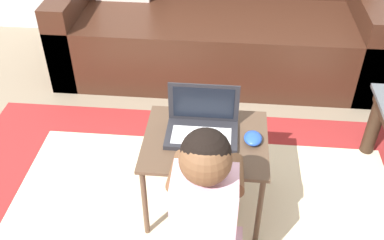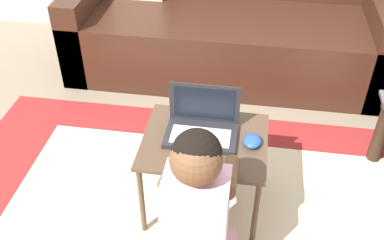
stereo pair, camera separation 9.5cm
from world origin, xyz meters
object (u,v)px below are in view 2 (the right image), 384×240
(computer_mouse, at_px, (252,141))
(laptop_desk, at_px, (205,148))
(couch, at_px, (227,22))
(person_seated, at_px, (196,223))
(laptop, at_px, (202,128))

(computer_mouse, bearing_deg, laptop_desk, -178.68)
(computer_mouse, bearing_deg, couch, 99.68)
(laptop_desk, height_order, person_seated, person_seated)
(laptop, height_order, person_seated, person_seated)
(computer_mouse, bearing_deg, person_seated, -113.66)
(laptop, bearing_deg, person_seated, -84.74)
(laptop, distance_m, computer_mouse, 0.22)
(laptop_desk, xyz_separation_m, person_seated, (0.02, -0.40, -0.00))
(couch, distance_m, computer_mouse, 1.33)
(couch, relative_size, person_seated, 2.65)
(laptop_desk, bearing_deg, person_seated, -86.83)
(person_seated, bearing_deg, couch, 91.59)
(couch, distance_m, laptop_desk, 1.31)
(laptop_desk, xyz_separation_m, laptop, (-0.02, 0.04, 0.08))
(laptop_desk, xyz_separation_m, computer_mouse, (0.20, 0.00, 0.07))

